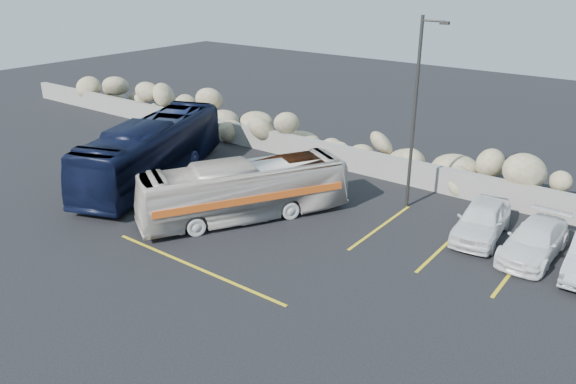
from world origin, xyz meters
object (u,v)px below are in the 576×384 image
Objects in this scene: lamppost at (416,110)px; tour_coach at (152,150)px; vintage_bus at (244,190)px; car_c at (534,241)px; car_a at (482,220)px.

tour_coach is (-11.46, -4.36, -2.82)m from lamppost.
vintage_bus is 6.59m from tour_coach.
lamppost is 1.94× the size of car_c.
car_c is (17.03, 3.01, -0.87)m from tour_coach.
lamppost is 12.58m from tour_coach.
car_a is (3.51, -0.94, -3.60)m from lamppost.
vintage_bus is at bearing -133.87° from lamppost.
vintage_bus reaches higher than car_a.
tour_coach is (-6.54, 0.75, 0.26)m from vintage_bus.
vintage_bus is 0.82× the size of tour_coach.
vintage_bus reaches higher than car_c.
lamppost is at bearing 0.45° from tour_coach.
lamppost reaches higher than tour_coach.
tour_coach is at bearing -156.71° from vintage_bus.
tour_coach is at bearing -172.88° from car_a.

